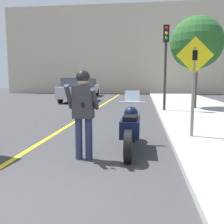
# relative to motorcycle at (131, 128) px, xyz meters

# --- Properties ---
(road_center_line) EXTENTS (0.12, 36.00, 0.01)m
(road_center_line) POSITION_rel_motorcycle_xyz_m (-2.26, 3.25, -0.50)
(road_center_line) COLOR yellow
(road_center_line) RESTS_ON ground
(building_backdrop) EXTENTS (28.00, 1.20, 9.77)m
(building_backdrop) POSITION_rel_motorcycle_xyz_m (-1.66, 23.25, 4.38)
(building_backdrop) COLOR beige
(building_backdrop) RESTS_ON ground
(motorcycle) EXTENTS (0.62, 2.31, 1.30)m
(motorcycle) POSITION_rel_motorcycle_xyz_m (0.00, 0.00, 0.00)
(motorcycle) COLOR black
(motorcycle) RESTS_ON ground
(person_biker) EXTENTS (0.59, 0.48, 1.75)m
(person_biker) POSITION_rel_motorcycle_xyz_m (-0.88, -0.77, 0.57)
(person_biker) COLOR #282D4C
(person_biker) RESTS_ON ground
(crossing_sign) EXTENTS (0.91, 0.08, 2.48)m
(crossing_sign) POSITION_rel_motorcycle_xyz_m (1.51, 1.04, 1.11)
(crossing_sign) COLOR slate
(crossing_sign) RESTS_ON sidewalk_curb
(traffic_light) EXTENTS (0.26, 0.30, 3.91)m
(traffic_light) POSITION_rel_motorcycle_xyz_m (1.26, 6.55, 2.33)
(traffic_light) COLOR #2D2D30
(traffic_light) RESTS_ON sidewalk_curb
(street_tree) EXTENTS (2.61, 2.61, 4.58)m
(street_tree) POSITION_rel_motorcycle_xyz_m (2.86, 7.81, 2.88)
(street_tree) COLOR brown
(street_tree) RESTS_ON sidewalk_curb
(parked_car_silver) EXTENTS (1.88, 4.20, 1.68)m
(parked_car_silver) POSITION_rel_motorcycle_xyz_m (-4.43, 11.95, 0.35)
(parked_car_silver) COLOR black
(parked_car_silver) RESTS_ON ground
(parked_car_white) EXTENTS (1.88, 4.20, 1.68)m
(parked_car_white) POSITION_rel_motorcycle_xyz_m (-5.11, 17.72, 0.35)
(parked_car_white) COLOR black
(parked_car_white) RESTS_ON ground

